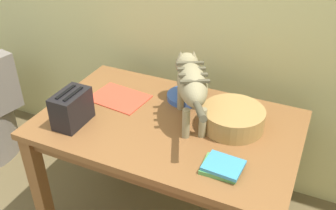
{
  "coord_description": "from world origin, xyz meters",
  "views": [
    {
      "loc": [
        0.76,
        -0.33,
        1.82
      ],
      "look_at": [
        0.12,
        1.08,
        0.84
      ],
      "focal_mm": 40.55,
      "sensor_mm": 36.0,
      "label": 1
    }
  ],
  "objects": [
    {
      "name": "dining_table",
      "position": [
        0.12,
        1.08,
        0.65
      ],
      "size": [
        1.29,
        0.81,
        0.74
      ],
      "color": "brown",
      "rests_on": "ground_plane"
    },
    {
      "name": "cat",
      "position": [
        0.2,
        1.16,
        0.94
      ],
      "size": [
        0.35,
        0.57,
        0.29
      ],
      "rotation": [
        0.0,
        0.0,
        0.5
      ],
      "color": "gray",
      "rests_on": "dining_table"
    },
    {
      "name": "saucer_bowl",
      "position": [
        0.11,
        1.32,
        0.75
      ],
      "size": [
        0.21,
        0.21,
        0.03
      ],
      "primitive_type": "cylinder",
      "color": "#375CAE",
      "rests_on": "dining_table"
    },
    {
      "name": "coffee_mug",
      "position": [
        0.12,
        1.32,
        0.81
      ],
      "size": [
        0.12,
        0.08,
        0.09
      ],
      "color": "#2C7ABD",
      "rests_on": "saucer_bowl"
    },
    {
      "name": "magazine",
      "position": [
        -0.22,
        1.18,
        0.74
      ],
      "size": [
        0.32,
        0.25,
        0.01
      ],
      "primitive_type": "cube",
      "rotation": [
        0.0,
        0.0,
        -0.11
      ],
      "color": "#E04830",
      "rests_on": "dining_table"
    },
    {
      "name": "book_stack",
      "position": [
        0.47,
        0.86,
        0.76
      ],
      "size": [
        0.17,
        0.14,
        0.04
      ],
      "color": "#50984E",
      "rests_on": "dining_table"
    },
    {
      "name": "wicker_basket",
      "position": [
        0.42,
        1.17,
        0.79
      ],
      "size": [
        0.3,
        0.3,
        0.1
      ],
      "color": "#A78046",
      "rests_on": "dining_table"
    },
    {
      "name": "toaster",
      "position": [
        -0.31,
        0.88,
        0.82
      ],
      "size": [
        0.12,
        0.2,
        0.18
      ],
      "color": "black",
      "rests_on": "dining_table"
    }
  ]
}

